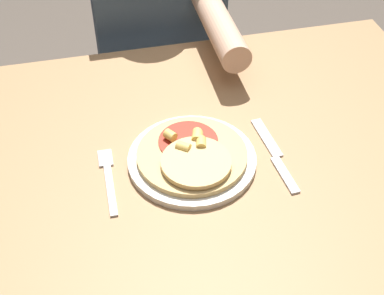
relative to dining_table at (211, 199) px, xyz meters
The scene contains 6 objects.
dining_table is the anchor object (origin of this frame).
plate 0.13m from the dining_table, behind, with size 0.26×0.26×0.01m.
pizza 0.15m from the dining_table, behind, with size 0.22×0.22×0.04m.
fork 0.24m from the dining_table, behind, with size 0.03×0.18×0.00m.
knife 0.17m from the dining_table, ahead, with size 0.03×0.22×0.00m.
person_diner 0.62m from the dining_table, 89.34° to the left, with size 0.35×0.52×1.18m.
Camera 1 is at (-0.21, -0.73, 1.52)m, focal length 50.00 mm.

